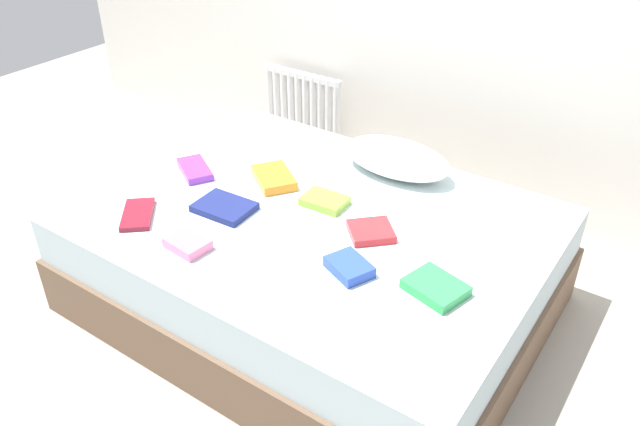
% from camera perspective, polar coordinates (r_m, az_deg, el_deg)
% --- Properties ---
extents(ground_plane, '(8.00, 8.00, 0.00)m').
position_cam_1_polar(ground_plane, '(3.05, -0.54, -8.03)').
color(ground_plane, '#9E998E').
extents(bed, '(2.00, 1.50, 0.50)m').
position_cam_1_polar(bed, '(2.90, -0.56, -4.32)').
color(bed, brown).
rests_on(bed, ground).
extents(radiator, '(0.58, 0.04, 0.49)m').
position_cam_1_polar(radiator, '(4.17, -1.61, 9.39)').
color(radiator, white).
rests_on(radiator, ground).
extents(pillow, '(0.54, 0.29, 0.16)m').
position_cam_1_polar(pillow, '(3.05, 6.90, 4.94)').
color(pillow, white).
rests_on(pillow, bed).
extents(textbook_purple, '(0.26, 0.22, 0.04)m').
position_cam_1_polar(textbook_purple, '(3.12, -11.23, 3.88)').
color(textbook_purple, purple).
rests_on(textbook_purple, bed).
extents(textbook_pink, '(0.18, 0.14, 0.04)m').
position_cam_1_polar(textbook_pink, '(2.59, -11.85, -2.73)').
color(textbook_pink, pink).
rests_on(textbook_pink, bed).
extents(textbook_green, '(0.24, 0.21, 0.04)m').
position_cam_1_polar(textbook_green, '(2.35, 10.39, -6.61)').
color(textbook_green, green).
rests_on(textbook_green, bed).
extents(textbook_navy, '(0.26, 0.20, 0.03)m').
position_cam_1_polar(textbook_navy, '(2.80, -8.62, 0.51)').
color(textbook_navy, navy).
rests_on(textbook_navy, bed).
extents(textbook_lime, '(0.20, 0.15, 0.04)m').
position_cam_1_polar(textbook_lime, '(2.81, 0.42, 1.09)').
color(textbook_lime, '#8CC638').
rests_on(textbook_lime, bed).
extents(textbook_blue, '(0.21, 0.19, 0.04)m').
position_cam_1_polar(textbook_blue, '(2.41, 2.66, -4.88)').
color(textbook_blue, '#2847B7').
rests_on(textbook_blue, bed).
extents(textbook_orange, '(0.29, 0.27, 0.05)m').
position_cam_1_polar(textbook_orange, '(2.99, -4.18, 3.19)').
color(textbook_orange, orange).
rests_on(textbook_orange, bed).
extents(textbook_maroon, '(0.25, 0.26, 0.02)m').
position_cam_1_polar(textbook_maroon, '(2.84, -16.11, -0.13)').
color(textbook_maroon, maroon).
rests_on(textbook_maroon, bed).
extents(textbook_red, '(0.24, 0.24, 0.03)m').
position_cam_1_polar(textbook_red, '(2.62, 4.61, -1.67)').
color(textbook_red, red).
rests_on(textbook_red, bed).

